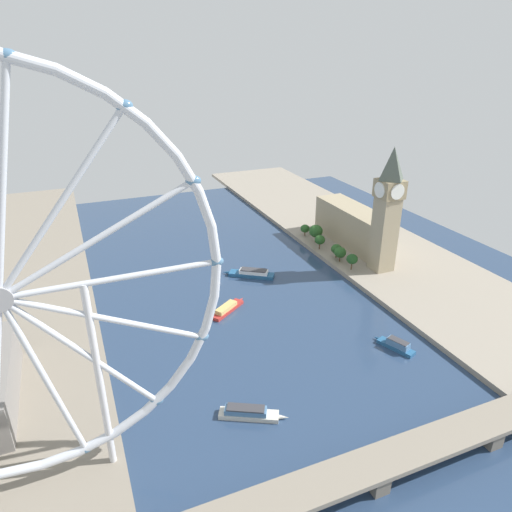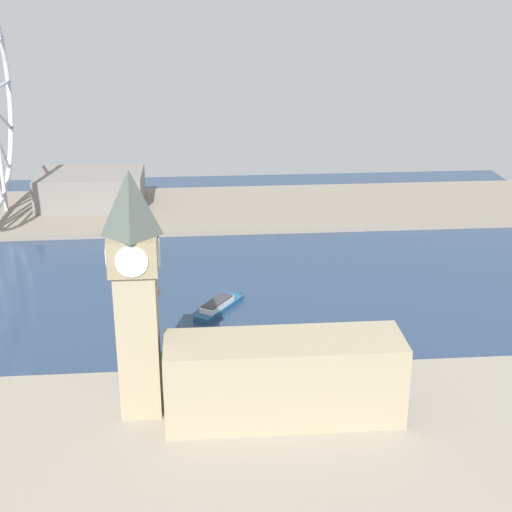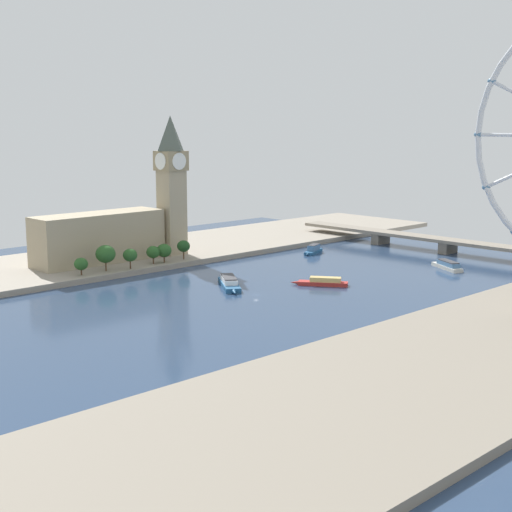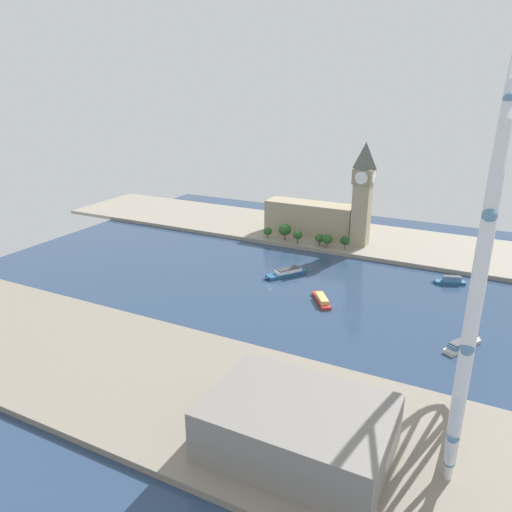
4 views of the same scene
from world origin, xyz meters
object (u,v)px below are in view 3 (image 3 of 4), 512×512
object	(u,v)px
river_bridge	(448,242)
tour_boat_3	(447,265)
clock_tower	(171,183)
tour_boat_2	(229,283)
parliament_block	(99,238)
tour_boat_1	(313,250)
tour_boat_0	(323,282)

from	to	relation	value
river_bridge	tour_boat_3	bearing A→B (deg)	-58.32
clock_tower	tour_boat_2	size ratio (longest dim) A/B	2.58
tour_boat_2	tour_boat_3	xyz separation A→B (m)	(49.14, 118.15, -0.10)
parliament_block	river_bridge	size ratio (longest dim) A/B	0.33
clock_tower	tour_boat_1	xyz separation A→B (m)	(45.15, 74.68, -42.86)
clock_tower	parliament_block	xyz separation A→B (m)	(-7.85, -45.63, -28.28)
parliament_block	tour_boat_1	distance (m)	132.26
clock_tower	river_bridge	world-z (taller)	clock_tower
tour_boat_1	clock_tower	bearing A→B (deg)	-52.60
tour_boat_3	tour_boat_1	bearing A→B (deg)	38.18
tour_boat_0	parliament_block	bearing A→B (deg)	-10.77
clock_tower	tour_boat_0	xyz separation A→B (m)	(110.83, 8.07, -43.29)
river_bridge	clock_tower	bearing A→B (deg)	-127.27
tour_boat_2	tour_boat_0	bearing A→B (deg)	84.83
parliament_block	tour_boat_0	distance (m)	131.12
tour_boat_2	tour_boat_1	bearing A→B (deg)	143.42
clock_tower	tour_boat_3	world-z (taller)	clock_tower
tour_boat_3	tour_boat_2	bearing A→B (deg)	95.37
river_bridge	tour_boat_0	xyz separation A→B (m)	(8.06, -126.99, -5.20)
parliament_block	tour_boat_2	size ratio (longest dim) A/B	2.40
river_bridge	tour_boat_0	bearing A→B (deg)	-86.37
clock_tower	tour_boat_2	distance (m)	96.20
parliament_block	tour_boat_0	world-z (taller)	parliament_block
river_bridge	tour_boat_2	distance (m)	164.61
river_bridge	tour_boat_2	xyz separation A→B (m)	(-21.38, -163.14, -4.84)
river_bridge	tour_boat_1	size ratio (longest dim) A/B	10.30
clock_tower	tour_boat_1	world-z (taller)	clock_tower
tour_boat_1	tour_boat_0	bearing A→B (deg)	23.15
tour_boat_0	clock_tower	bearing A→B (deg)	-30.95
river_bridge	tour_boat_2	size ratio (longest dim) A/B	7.21
tour_boat_3	tour_boat_0	bearing A→B (deg)	104.45
parliament_block	tour_boat_3	xyz separation A→B (m)	(138.37, 135.70, -14.75)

